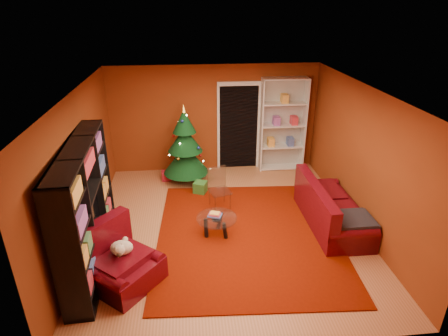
{
  "coord_description": "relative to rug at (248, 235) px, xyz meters",
  "views": [
    {
      "loc": [
        -0.66,
        -6.0,
        3.97
      ],
      "look_at": [
        0.0,
        0.4,
        1.05
      ],
      "focal_mm": 30.0,
      "sensor_mm": 36.0,
      "label": 1
    }
  ],
  "objects": [
    {
      "name": "wall_back",
      "position": [
        -0.36,
        3.1,
        1.29
      ],
      "size": [
        5.0,
        0.05,
        2.6
      ],
      "primitive_type": "cube",
      "color": "maroon",
      "rests_on": "ground"
    },
    {
      "name": "ceiling",
      "position": [
        -0.36,
        0.32,
        2.61
      ],
      "size": [
        5.0,
        5.5,
        0.05
      ],
      "primitive_type": "cube",
      "color": "silver",
      "rests_on": "wall_back"
    },
    {
      "name": "armchair",
      "position": [
        -2.06,
        -1.04,
        0.39
      ],
      "size": [
        1.44,
        1.44,
        0.8
      ],
      "primitive_type": null,
      "rotation": [
        0.0,
        0.0,
        0.88
      ],
      "color": "#49060E",
      "rests_on": "rug"
    },
    {
      "name": "white_bookshelf",
      "position": [
        1.31,
        2.89,
        1.13
      ],
      "size": [
        1.09,
        0.4,
        2.35
      ],
      "primitive_type": null,
      "rotation": [
        0.0,
        0.0,
        -0.01
      ],
      "color": "white",
      "rests_on": "floor"
    },
    {
      "name": "gift_box_red",
      "position": [
        -1.56,
        2.49,
        0.1
      ],
      "size": [
        0.24,
        0.24,
        0.22
      ],
      "primitive_type": "cube",
      "rotation": [
        0.0,
        0.0,
        0.12
      ],
      "color": "#A4162A",
      "rests_on": "floor"
    },
    {
      "name": "gift_box_green",
      "position": [
        -0.79,
        1.74,
        0.12
      ],
      "size": [
        0.35,
        0.35,
        0.26
      ],
      "primitive_type": "cube",
      "rotation": [
        0.0,
        0.0,
        -0.4
      ],
      "color": "#2A7226",
      "rests_on": "floor"
    },
    {
      "name": "christmas_tree",
      "position": [
        -1.09,
        2.4,
        0.89
      ],
      "size": [
        1.38,
        1.38,
        1.86
      ],
      "primitive_type": null,
      "rotation": [
        0.0,
        0.0,
        0.42
      ],
      "color": "black",
      "rests_on": "floor"
    },
    {
      "name": "doorway",
      "position": [
        0.24,
        3.05,
        1.04
      ],
      "size": [
        1.06,
        0.6,
        2.16
      ],
      "primitive_type": null,
      "color": "black",
      "rests_on": "floor"
    },
    {
      "name": "rug",
      "position": [
        0.0,
        0.0,
        0.0
      ],
      "size": [
        3.47,
        3.98,
        0.02
      ],
      "primitive_type": "cube",
      "rotation": [
        0.0,
        0.0,
        -0.06
      ],
      "color": "#6C1301",
      "rests_on": "floor"
    },
    {
      "name": "wall_left",
      "position": [
        -2.89,
        0.32,
        1.29
      ],
      "size": [
        0.05,
        5.5,
        2.6
      ],
      "primitive_type": "cube",
      "color": "maroon",
      "rests_on": "ground"
    },
    {
      "name": "coffee_table",
      "position": [
        -0.56,
        0.07,
        0.18
      ],
      "size": [
        0.94,
        0.94,
        0.46
      ],
      "primitive_type": null,
      "rotation": [
        0.0,
        0.0,
        -0.35
      ],
      "color": "gray",
      "rests_on": "rug"
    },
    {
      "name": "media_unit",
      "position": [
        -2.64,
        -0.47,
        1.0
      ],
      "size": [
        0.54,
        2.66,
        2.03
      ],
      "primitive_type": null,
      "rotation": [
        0.0,
        0.0,
        0.05
      ],
      "color": "black",
      "rests_on": "floor"
    },
    {
      "name": "sofa",
      "position": [
        1.66,
        0.21,
        0.42
      ],
      "size": [
        0.91,
        2.01,
        0.87
      ],
      "primitive_type": null,
      "rotation": [
        0.0,
        0.0,
        1.57
      ],
      "color": "#49060E",
      "rests_on": "rug"
    },
    {
      "name": "floor",
      "position": [
        -0.36,
        0.32,
        -0.04
      ],
      "size": [
        5.0,
        5.5,
        0.05
      ],
      "primitive_type": "cube",
      "color": "#B1683D",
      "rests_on": "ground"
    },
    {
      "name": "acrylic_chair",
      "position": [
        -0.41,
        1.03,
        0.38
      ],
      "size": [
        0.51,
        0.54,
        0.79
      ],
      "primitive_type": null,
      "rotation": [
        0.0,
        0.0,
        0.29
      ],
      "color": "#66605B",
      "rests_on": "rug"
    },
    {
      "name": "dog",
      "position": [
        -2.07,
        -0.97,
        0.58
      ],
      "size": [
        0.49,
        0.5,
        0.26
      ],
      "primitive_type": null,
      "rotation": [
        0.0,
        0.0,
        0.88
      ],
      "color": "beige",
      "rests_on": "armchair"
    },
    {
      "name": "wall_right",
      "position": [
        2.16,
        0.32,
        1.29
      ],
      "size": [
        0.05,
        5.5,
        2.6
      ],
      "primitive_type": "cube",
      "color": "maroon",
      "rests_on": "ground"
    }
  ]
}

